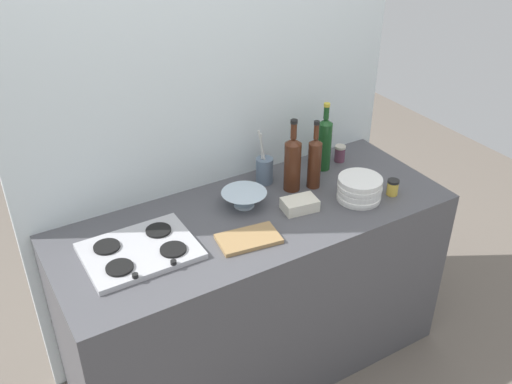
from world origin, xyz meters
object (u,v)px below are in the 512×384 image
Objects in this scene: wine_bottle_leftmost at (292,163)px; butter_dish at (300,205)px; plate_stack at (360,189)px; wine_bottle_mid_right at (314,162)px; mixing_bowl at (244,198)px; wine_bottle_mid_left at (324,143)px; condiment_jar_front at (340,153)px; stovetop_hob at (140,251)px; cutting_board at (249,239)px; condiment_jar_rear at (393,187)px; utensil_crock at (264,170)px.

butter_dish is at bearing -112.51° from wine_bottle_leftmost.
plate_stack is at bearing -47.29° from wine_bottle_leftmost.
mixing_bowl is at bearing 176.99° from wine_bottle_mid_right.
condiment_jar_front is at bearing 8.93° from wine_bottle_mid_left.
stovetop_hob is 0.74m from butter_dish.
mixing_bowl reaches higher than cutting_board.
condiment_jar_rear is 0.76m from cutting_board.
wine_bottle_leftmost is (0.80, 0.11, 0.13)m from stovetop_hob.
plate_stack is (1.02, -0.12, 0.04)m from stovetop_hob.
cutting_board is at bearing -164.71° from butter_dish.
plate_stack reaches higher than condiment_jar_front.
plate_stack is at bearing 1.99° from cutting_board.
mixing_bowl is 0.70m from condiment_jar_rear.
butter_dish is at bearing -141.63° from wine_bottle_mid_right.
mixing_bowl is 0.65m from condiment_jar_front.
wine_bottle_mid_left is 1.39× the size of cutting_board.
wine_bottle_mid_right is (0.91, 0.08, 0.12)m from stovetop_hob.
stovetop_hob is 2.14× the size of mixing_bowl.
wine_bottle_mid_left reaches higher than butter_dish.
wine_bottle_mid_right reaches higher than condiment_jar_front.
butter_dish is (-0.17, -0.14, -0.11)m from wine_bottle_mid_right.
plate_stack is at bearing -60.50° from wine_bottle_mid_right.
wine_bottle_mid_left is 0.53m from mixing_bowl.
wine_bottle_mid_left reaches higher than wine_bottle_mid_right.
condiment_jar_front is at bearing 91.39° from condiment_jar_rear.
condiment_jar_front is 0.84m from cutting_board.
plate_stack is 0.82× the size of cutting_board.
plate_stack reaches higher than butter_dish.
wine_bottle_leftmost is 0.26m from wine_bottle_mid_left.
cutting_board is at bearing -129.14° from utensil_crock.
stovetop_hob is at bearing -169.29° from wine_bottle_mid_left.
condiment_jar_rear is at bearing -16.61° from plate_stack.
wine_bottle_mid_left is at bearing 39.52° from wine_bottle_mid_right.
mixing_bowl is (0.54, 0.10, 0.03)m from stovetop_hob.
condiment_jar_rear is at bearing -22.65° from mixing_bowl.
butter_dish is at bearing -147.88° from condiment_jar_front.
plate_stack is 2.74× the size of condiment_jar_rear.
butter_dish is at bearing -141.10° from wine_bottle_mid_left.
condiment_jar_front is (0.64, 0.12, 0.00)m from mixing_bowl.
cutting_board is at bearing -146.43° from wine_bottle_leftmost.
butter_dish reaches higher than cutting_board.
plate_stack is 0.33m from wine_bottle_leftmost.
butter_dish is 0.33m from cutting_board.
stovetop_hob is at bearing 173.16° from plate_stack.
condiment_jar_rear is (0.38, -0.28, -0.10)m from wine_bottle_leftmost.
butter_dish is 0.61× the size of cutting_board.
cutting_board is (-0.76, 0.03, -0.03)m from condiment_jar_rear.
butter_dish is (-0.07, -0.17, -0.12)m from wine_bottle_leftmost.
cutting_board is at bearing -178.01° from plate_stack.
wine_bottle_leftmost is at bearing 132.71° from plate_stack.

